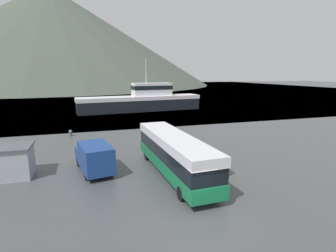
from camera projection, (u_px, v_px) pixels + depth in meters
ground_plane at (202, 220)px, 13.90m from camera, size 400.00×400.00×0.00m
water_surface at (96, 87)px, 148.59m from camera, size 240.00×240.00×0.00m
hill_backdrop at (52, 37)px, 167.89m from camera, size 200.18×200.18×61.03m
tour_bus at (174, 153)px, 19.87m from camera, size 2.90×11.74×3.07m
delivery_van at (94, 157)px, 20.55m from camera, size 3.02×5.64×2.31m
fishing_boat at (142, 100)px, 53.91m from camera, size 25.64×6.81×10.57m
storage_bin at (217, 166)px, 20.00m from camera, size 1.31×1.50×1.41m
dock_kiosk at (15, 161)px, 19.51m from camera, size 2.48×2.71×2.41m
small_boat at (171, 106)px, 58.49m from camera, size 3.22×6.17×0.97m
mooring_bollard at (71, 133)px, 32.34m from camera, size 0.45×0.45×0.80m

